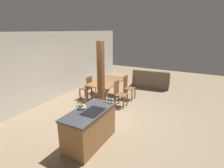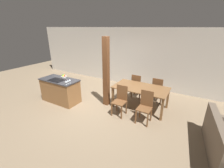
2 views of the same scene
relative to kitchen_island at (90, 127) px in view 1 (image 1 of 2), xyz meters
name	(u,v)px [view 1 (image 1 of 2)]	position (x,y,z in m)	size (l,w,h in m)	color
ground_plane	(109,117)	(1.42, 0.24, -0.45)	(16.00, 16.00, 0.00)	#847056
wall_back	(44,69)	(1.42, 3.06, 0.90)	(11.20, 0.08, 2.70)	silver
kitchen_island	(90,127)	(0.00, 0.00, 0.00)	(1.48, 0.71, 0.91)	olive
fruit_bowl	(82,107)	(0.01, 0.23, 0.50)	(0.20, 0.20, 0.12)	silver
wine_glass_near	(112,99)	(0.67, -0.28, 0.57)	(0.07, 0.07, 0.15)	silver
wine_glass_middle	(109,98)	(0.67, -0.20, 0.57)	(0.07, 0.07, 0.15)	silver
wine_glass_far	(107,98)	(0.67, -0.11, 0.57)	(0.07, 0.07, 0.15)	silver
dining_table	(108,83)	(2.80, 1.06, 0.23)	(1.84, 1.00, 0.78)	brown
dining_chair_near_left	(119,93)	(2.39, 0.33, 0.06)	(0.40, 0.40, 0.97)	brown
dining_chair_near_right	(128,87)	(3.22, 0.33, 0.06)	(0.40, 0.40, 0.97)	brown
dining_chair_far_left	(87,87)	(2.39, 1.78, 0.06)	(0.40, 0.40, 0.97)	brown
dining_chair_far_right	(98,82)	(3.22, 1.78, 0.06)	(0.40, 0.40, 0.97)	brown
couch	(151,81)	(5.26, -0.09, -0.17)	(1.06, 1.85, 0.87)	brown
timber_post	(101,78)	(1.65, 0.66, 0.77)	(0.19, 0.19, 2.44)	brown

